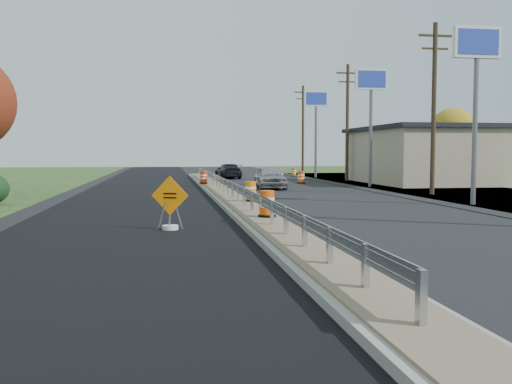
{
  "coord_description": "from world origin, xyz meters",
  "views": [
    {
      "loc": [
        -3.15,
        -20.58,
        2.39
      ],
      "look_at": [
        -0.26,
        -2.59,
        1.1
      ],
      "focal_mm": 40.0,
      "sensor_mm": 36.0,
      "label": 1
    }
  ],
  "objects": [
    {
      "name": "car_dark_far",
      "position": [
        2.49,
        30.2,
        0.65
      ],
      "size": [
        2.2,
        4.64,
        1.31
      ],
      "primitive_type": "imported",
      "rotation": [
        0.0,
        0.0,
        3.22
      ],
      "color": "black",
      "rests_on": "ground"
    },
    {
      "name": "milled_overlay",
      "position": [
        -4.4,
        10.0,
        0.01
      ],
      "size": [
        7.2,
        120.0,
        0.01
      ],
      "primitive_type": "cube",
      "color": "black",
      "rests_on": "ground"
    },
    {
      "name": "retail_building_near",
      "position": [
        20.99,
        20.0,
        2.16
      ],
      "size": [
        18.5,
        12.5,
        4.27
      ],
      "color": "tan",
      "rests_on": "ground"
    },
    {
      "name": "tree_far_yellow",
      "position": [
        26.0,
        34.0,
        4.54
      ],
      "size": [
        4.62,
        4.62,
        6.86
      ],
      "color": "#473523",
      "rests_on": "ground"
    },
    {
      "name": "barrel_median_near",
      "position": [
        0.19,
        -2.07,
        0.65
      ],
      "size": [
        0.6,
        0.6,
        0.88
      ],
      "color": "black",
      "rests_on": "median"
    },
    {
      "name": "pylon_sign_mid",
      "position": [
        10.5,
        16.0,
        6.48
      ],
      "size": [
        2.2,
        0.3,
        7.9
      ],
      "color": "slate",
      "rests_on": "ground"
    },
    {
      "name": "barrel_median_far",
      "position": [
        -0.55,
        17.96,
        0.63
      ],
      "size": [
        0.57,
        0.57,
        0.84
      ],
      "color": "black",
      "rests_on": "median"
    },
    {
      "name": "pylon_sign_south",
      "position": [
        10.5,
        3.0,
        6.48
      ],
      "size": [
        2.2,
        0.3,
        7.9
      ],
      "color": "slate",
      "rests_on": "ground"
    },
    {
      "name": "utility_pole_north",
      "position": [
        11.5,
        39.0,
        4.93
      ],
      "size": [
        1.9,
        0.26,
        9.4
      ],
      "color": "#473523",
      "rests_on": "ground"
    },
    {
      "name": "pylon_sign_north",
      "position": [
        10.5,
        30.0,
        6.48
      ],
      "size": [
        2.2,
        0.3,
        7.9
      ],
      "color": "slate",
      "rests_on": "ground"
    },
    {
      "name": "utility_pole_smid",
      "position": [
        11.5,
        9.0,
        4.93
      ],
      "size": [
        1.9,
        0.26,
        9.4
      ],
      "color": "#473523",
      "rests_on": "ground"
    },
    {
      "name": "barrel_shoulder_far",
      "position": [
        9.2,
        33.25,
        0.4
      ],
      "size": [
        0.57,
        0.57,
        0.84
      ],
      "color": "black",
      "rests_on": "ground"
    },
    {
      "name": "median",
      "position": [
        0.0,
        8.0,
        0.11
      ],
      "size": [
        1.6,
        55.0,
        0.23
      ],
      "color": "gray",
      "rests_on": "ground"
    },
    {
      "name": "utility_pole_nmid",
      "position": [
        11.5,
        24.0,
        4.93
      ],
      "size": [
        1.9,
        0.26,
        9.4
      ],
      "color": "#473523",
      "rests_on": "ground"
    },
    {
      "name": "caution_sign",
      "position": [
        -3.0,
        -3.07,
        0.42
      ],
      "size": [
        1.11,
        0.52,
        1.65
      ],
      "rotation": [
        0.0,
        0.0,
        -0.42
      ],
      "color": "white",
      "rests_on": "ground"
    },
    {
      "name": "barrel_median_mid",
      "position": [
        0.55,
        3.92,
        0.64
      ],
      "size": [
        0.59,
        0.59,
        0.86
      ],
      "color": "black",
      "rests_on": "median"
    },
    {
      "name": "barrel_shoulder_mid",
      "position": [
        7.0,
        21.18,
        0.45
      ],
      "size": [
        0.63,
        0.63,
        0.93
      ],
      "color": "black",
      "rests_on": "ground"
    },
    {
      "name": "ground",
      "position": [
        0.0,
        0.0,
        0.0
      ],
      "size": [
        140.0,
        140.0,
        0.0
      ],
      "primitive_type": "plane",
      "color": "black",
      "rests_on": "ground"
    },
    {
      "name": "car_silver",
      "position": [
        3.6,
        15.69,
        0.75
      ],
      "size": [
        1.95,
        4.46,
        1.5
      ],
      "primitive_type": "imported",
      "rotation": [
        0.0,
        0.0,
        -0.04
      ],
      "color": "#ACABB0",
      "rests_on": "ground"
    },
    {
      "name": "guardrail",
      "position": [
        0.0,
        9.0,
        0.73
      ],
      "size": [
        0.1,
        46.15,
        0.72
      ],
      "color": "silver",
      "rests_on": "median"
    }
  ]
}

